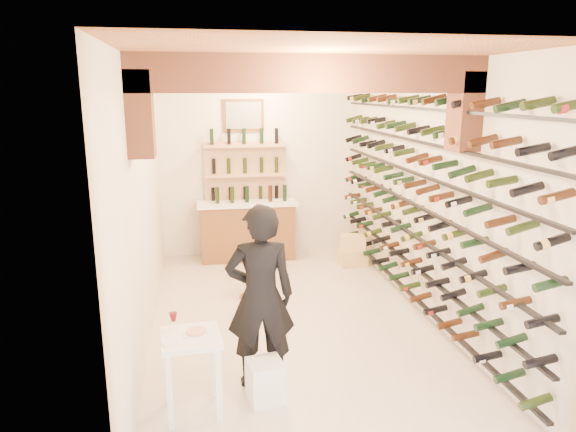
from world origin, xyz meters
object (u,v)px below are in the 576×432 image
object	(u,v)px
white_stool	(265,381)
tasting_table	(191,349)
back_counter	(247,229)
crate_lower	(353,257)
chrome_barstool	(253,268)
person	(260,297)
wine_rack	(411,197)

from	to	relation	value
white_stool	tasting_table	bearing A→B (deg)	-175.21
back_counter	white_stool	distance (m)	4.39
white_stool	crate_lower	bearing A→B (deg)	61.78
tasting_table	white_stool	bearing A→B (deg)	0.09
chrome_barstool	person	bearing A→B (deg)	-94.16
wine_rack	crate_lower	xyz separation A→B (m)	(-0.13, 1.96, -1.41)
wine_rack	white_stool	distance (m)	3.03
tasting_table	crate_lower	world-z (taller)	tasting_table
person	crate_lower	distance (m)	3.97
tasting_table	chrome_barstool	size ratio (longest dim) A/B	1.19
wine_rack	crate_lower	bearing A→B (deg)	93.83
wine_rack	tasting_table	bearing A→B (deg)	-147.40
white_stool	person	bearing A→B (deg)	90.06
tasting_table	person	bearing A→B (deg)	24.53
white_stool	chrome_barstool	bearing A→B (deg)	86.37
wine_rack	person	size ratio (longest dim) A/B	3.09
crate_lower	chrome_barstool	bearing A→B (deg)	-147.60
tasting_table	person	xyz separation A→B (m)	(0.67, 0.38, 0.30)
back_counter	tasting_table	xyz separation A→B (m)	(-0.95, -4.42, 0.09)
wine_rack	person	distance (m)	2.60
person	white_stool	bearing A→B (deg)	91.04
wine_rack	chrome_barstool	size ratio (longest dim) A/B	7.40
person	tasting_table	bearing A→B (deg)	30.22
back_counter	person	distance (m)	4.08
crate_lower	white_stool	bearing A→B (deg)	-118.22
tasting_table	person	size ratio (longest dim) A/B	0.50
white_stool	chrome_barstool	xyz separation A→B (m)	(0.16, 2.53, 0.25)
chrome_barstool	crate_lower	xyz separation A→B (m)	(1.81, 1.15, -0.31)
tasting_table	chrome_barstool	distance (m)	2.72
wine_rack	back_counter	world-z (taller)	wine_rack
back_counter	white_stool	size ratio (longest dim) A/B	4.25
back_counter	crate_lower	distance (m)	1.88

